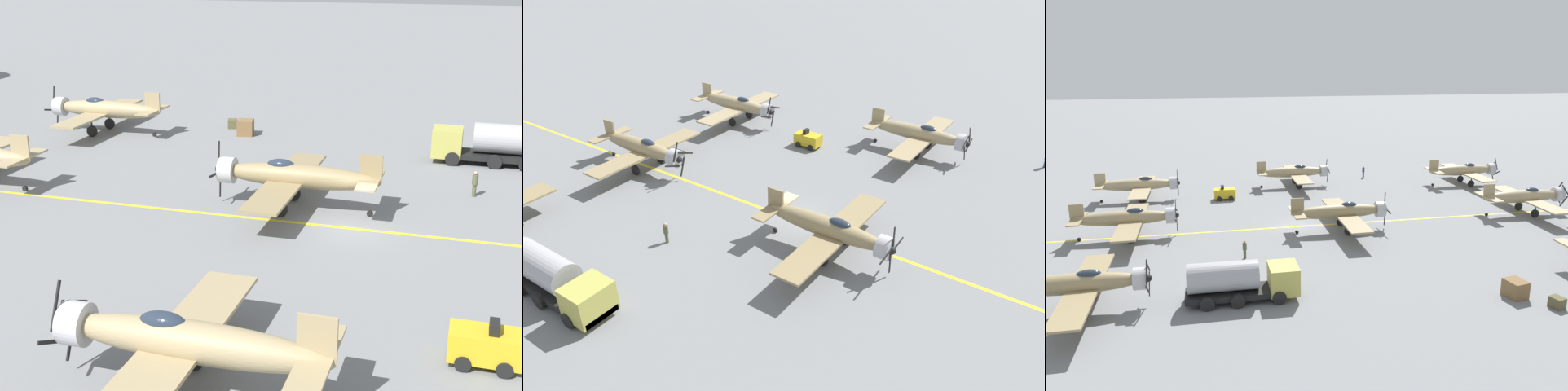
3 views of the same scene
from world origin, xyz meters
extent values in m
plane|color=slate|center=(0.00, 0.00, 0.00)|extent=(400.00, 400.00, 0.00)
cube|color=yellow|center=(0.00, 0.00, 0.00)|extent=(0.30, 160.00, 0.01)
ellipsoid|color=tan|center=(-13.81, -17.41, 2.05)|extent=(1.50, 9.50, 1.42)
cylinder|color=#B7B7BC|center=(-13.81, -12.96, 2.05)|extent=(1.57, 0.90, 1.58)
ellipsoid|color=#232D3D|center=(-13.81, -16.27, 2.61)|extent=(0.80, 1.70, 0.76)
cube|color=tan|center=(-13.81, -16.65, 1.71)|extent=(12.00, 2.10, 0.16)
cube|color=tan|center=(-13.81, -21.50, 2.20)|extent=(4.40, 1.10, 0.12)
cube|color=tan|center=(-13.81, -21.50, 2.85)|extent=(0.14, 1.30, 1.60)
sphere|color=black|center=(-13.81, -12.46, 2.05)|extent=(0.56, 0.56, 0.56)
cube|color=black|center=(-14.11, -12.46, 1.23)|extent=(0.73, 0.06, 1.69)
cube|color=black|center=(-12.99, -12.46, 1.75)|extent=(1.69, 0.06, 0.73)
cube|color=black|center=(-13.51, -12.46, 2.87)|extent=(0.73, 0.06, 1.69)
cube|color=black|center=(-14.63, -12.46, 2.35)|extent=(1.69, 0.06, 0.73)
cylinder|color=black|center=(-15.31, -16.65, 1.08)|extent=(0.14, 0.14, 1.26)
cylinder|color=black|center=(-15.31, -16.65, 0.45)|extent=(0.22, 0.90, 0.90)
cylinder|color=black|center=(-12.31, -16.65, 1.08)|extent=(0.14, 0.14, 1.26)
cylinder|color=black|center=(-12.31, -16.65, 0.45)|extent=(0.22, 0.90, 0.90)
cylinder|color=black|center=(-13.81, -21.56, 0.18)|extent=(0.12, 0.36, 0.36)
ellipsoid|color=#937F56|center=(2.20, 3.73, 2.05)|extent=(1.50, 9.50, 1.42)
cylinder|color=#B7B7BC|center=(2.20, 8.18, 2.05)|extent=(1.58, 0.90, 1.58)
ellipsoid|color=#232D3D|center=(2.20, 4.87, 2.61)|extent=(0.80, 1.70, 0.76)
cube|color=#937F56|center=(2.20, 4.49, 1.71)|extent=(12.00, 2.10, 0.16)
cube|color=#937F56|center=(2.20, -0.36, 2.20)|extent=(4.40, 1.10, 0.12)
cube|color=#937F56|center=(2.20, -0.36, 2.85)|extent=(0.14, 1.30, 1.60)
sphere|color=black|center=(2.20, 8.68, 2.05)|extent=(0.56, 0.56, 0.56)
cube|color=black|center=(2.28, 8.68, 1.18)|extent=(0.30, 0.06, 1.76)
cube|color=black|center=(3.08, 8.68, 2.13)|extent=(1.76, 0.06, 0.30)
cube|color=black|center=(2.13, 8.68, 2.92)|extent=(0.30, 0.06, 1.76)
cube|color=black|center=(1.33, 8.68, 1.97)|extent=(1.76, 0.06, 0.30)
cylinder|color=black|center=(0.70, 4.49, 1.08)|extent=(0.14, 0.14, 1.26)
cylinder|color=black|center=(0.70, 4.49, 0.45)|extent=(0.22, 0.90, 0.90)
cylinder|color=black|center=(3.70, 4.49, 1.08)|extent=(0.14, 0.14, 1.26)
cylinder|color=black|center=(3.70, 4.49, 0.45)|extent=(0.22, 0.90, 0.90)
cylinder|color=black|center=(2.20, -0.42, 0.18)|extent=(0.12, 0.36, 0.36)
ellipsoid|color=tan|center=(0.53, 25.36, 2.05)|extent=(1.50, 9.50, 1.42)
cylinder|color=#B7B7BC|center=(0.53, 29.81, 2.05)|extent=(1.58, 0.90, 1.58)
ellipsoid|color=#232D3D|center=(0.53, 26.50, 2.61)|extent=(0.80, 1.70, 0.76)
cube|color=tan|center=(0.53, 26.12, 1.71)|extent=(12.00, 2.10, 0.16)
cube|color=tan|center=(0.53, 21.27, 2.20)|extent=(4.40, 1.10, 0.12)
cube|color=tan|center=(0.53, 21.27, 2.85)|extent=(0.14, 1.30, 1.60)
sphere|color=black|center=(0.53, 30.31, 2.05)|extent=(0.56, 0.56, 0.56)
cube|color=black|center=(1.06, 30.31, 1.35)|extent=(1.16, 0.06, 1.49)
cube|color=black|center=(1.23, 30.31, 2.57)|extent=(1.49, 0.06, 1.16)
cube|color=black|center=(0.01, 30.31, 2.75)|extent=(1.16, 0.06, 1.49)
cube|color=black|center=(-0.17, 30.31, 1.53)|extent=(1.49, 0.06, 1.16)
cylinder|color=black|center=(-0.97, 26.12, 1.08)|extent=(0.14, 0.14, 1.26)
cylinder|color=black|center=(-0.97, 26.12, 0.45)|extent=(0.22, 0.90, 0.90)
cylinder|color=black|center=(2.03, 26.12, 1.08)|extent=(0.14, 0.14, 1.26)
cylinder|color=black|center=(2.03, 26.12, 0.45)|extent=(0.22, 0.90, 0.90)
cylinder|color=black|center=(0.53, 21.21, 0.18)|extent=(0.12, 0.36, 0.36)
ellipsoid|color=#937E55|center=(15.20, -18.22, 2.05)|extent=(1.50, 9.50, 1.42)
cylinder|color=#B7B7BC|center=(15.20, -13.77, 2.05)|extent=(1.57, 0.90, 1.58)
ellipsoid|color=#232D3D|center=(15.20, -17.08, 2.61)|extent=(0.80, 1.70, 0.76)
cube|color=#937E55|center=(15.20, -17.46, 1.71)|extent=(12.00, 2.10, 0.16)
sphere|color=black|center=(15.20, -13.27, 2.05)|extent=(0.56, 0.56, 0.56)
cube|color=black|center=(15.75, -13.27, 2.73)|extent=(1.20, 0.06, 1.45)
cube|color=black|center=(14.52, -13.27, 2.60)|extent=(1.45, 0.06, 1.20)
cube|color=black|center=(14.66, -13.27, 1.37)|extent=(1.20, 0.06, 1.45)
cube|color=black|center=(15.89, -13.27, 1.50)|extent=(1.45, 0.06, 1.20)
cylinder|color=black|center=(13.70, -17.46, 1.08)|extent=(0.14, 0.14, 1.26)
cylinder|color=black|center=(13.70, -17.46, 0.45)|extent=(0.22, 0.90, 0.90)
cylinder|color=black|center=(16.70, -17.46, 1.08)|extent=(0.14, 0.14, 1.26)
cylinder|color=black|center=(16.70, -17.46, 0.45)|extent=(0.22, 0.90, 0.90)
ellipsoid|color=tan|center=(-13.78, 25.61, 2.05)|extent=(1.50, 9.50, 1.42)
cylinder|color=#B7B7BC|center=(-13.78, 30.06, 2.05)|extent=(1.57, 0.90, 1.58)
ellipsoid|color=#232D3D|center=(-13.78, 26.75, 2.61)|extent=(0.80, 1.70, 0.76)
cube|color=tan|center=(-13.78, 26.37, 1.71)|extent=(12.00, 2.10, 0.16)
cube|color=tan|center=(-13.78, 21.52, 2.20)|extent=(4.40, 1.10, 0.12)
cube|color=tan|center=(-13.78, 21.52, 2.85)|extent=(0.14, 1.30, 1.60)
sphere|color=black|center=(-13.78, 30.56, 2.05)|extent=(0.56, 0.56, 0.56)
cube|color=black|center=(-14.54, 30.56, 2.48)|extent=(1.59, 0.06, 0.98)
cube|color=black|center=(-14.21, 30.56, 1.29)|extent=(0.98, 0.06, 1.59)
cube|color=black|center=(-13.01, 30.56, 1.62)|extent=(1.59, 0.06, 0.98)
cube|color=black|center=(-13.35, 30.56, 2.81)|extent=(0.98, 0.06, 1.59)
cylinder|color=black|center=(-15.28, 26.37, 1.08)|extent=(0.14, 0.14, 1.26)
cylinder|color=black|center=(-15.28, 26.37, 0.45)|extent=(0.22, 0.90, 0.90)
cylinder|color=black|center=(-12.28, 26.37, 1.08)|extent=(0.14, 0.14, 1.26)
cylinder|color=black|center=(-12.28, 26.37, 0.45)|extent=(0.22, 0.90, 0.90)
cylinder|color=black|center=(-13.78, 21.46, 0.18)|extent=(0.12, 0.36, 0.36)
ellipsoid|color=tan|center=(-17.28, 2.41, 2.05)|extent=(1.50, 9.50, 1.42)
cylinder|color=#B7B7BC|center=(-17.28, 6.86, 2.05)|extent=(1.58, 0.90, 1.58)
ellipsoid|color=#232D3D|center=(-17.28, 3.55, 2.61)|extent=(0.80, 1.70, 0.76)
cube|color=tan|center=(-17.28, 3.17, 1.71)|extent=(12.00, 2.10, 0.16)
cube|color=tan|center=(-17.28, -1.68, 2.20)|extent=(4.40, 1.10, 0.12)
cube|color=tan|center=(-17.28, -1.68, 2.85)|extent=(0.14, 1.30, 1.60)
sphere|color=black|center=(-17.28, 7.36, 2.05)|extent=(0.56, 0.56, 0.56)
cube|color=black|center=(-18.07, 7.36, 1.67)|extent=(1.64, 0.06, 0.88)
cube|color=black|center=(-16.91, 7.36, 1.26)|extent=(0.88, 0.06, 1.64)
cube|color=black|center=(-16.49, 7.36, 2.43)|extent=(1.64, 0.06, 0.88)
cube|color=black|center=(-17.66, 7.36, 2.84)|extent=(0.88, 0.06, 1.64)
cylinder|color=black|center=(-18.78, 3.17, 1.08)|extent=(0.14, 0.14, 1.26)
cylinder|color=black|center=(-18.78, 3.17, 0.45)|extent=(0.22, 0.90, 0.90)
cylinder|color=black|center=(-15.78, 3.17, 1.08)|extent=(0.14, 0.14, 1.26)
cylinder|color=black|center=(-15.78, 3.17, 0.45)|extent=(0.22, 0.90, 0.90)
cylinder|color=black|center=(-17.28, -1.74, 0.18)|extent=(0.12, 0.36, 0.36)
ellipsoid|color=#99855C|center=(0.25, -16.97, 2.05)|extent=(1.50, 9.50, 1.42)
cylinder|color=#B7B7BC|center=(0.25, -12.52, 2.05)|extent=(1.58, 0.90, 1.58)
ellipsoid|color=#232D3D|center=(0.25, -15.83, 2.61)|extent=(0.80, 1.70, 0.76)
cube|color=#99855C|center=(0.25, -16.21, 1.71)|extent=(12.00, 2.10, 0.16)
cube|color=#99855C|center=(0.25, -21.06, 2.20)|extent=(4.40, 1.10, 0.12)
cube|color=#99855C|center=(0.25, -21.06, 2.85)|extent=(0.14, 1.30, 1.60)
sphere|color=black|center=(0.25, -12.02, 2.05)|extent=(0.56, 0.56, 0.56)
cube|color=black|center=(-0.07, -12.02, 1.23)|extent=(0.75, 0.06, 1.69)
cube|color=black|center=(1.06, -12.02, 1.74)|extent=(1.69, 0.06, 0.75)
cube|color=black|center=(0.56, -12.02, 2.87)|extent=(0.75, 0.06, 1.69)
cube|color=black|center=(-0.57, -12.02, 2.36)|extent=(1.69, 0.06, 0.75)
cylinder|color=black|center=(-1.25, -16.21, 1.08)|extent=(0.14, 0.14, 1.26)
cylinder|color=black|center=(-1.25, -16.21, 0.45)|extent=(0.22, 0.90, 0.90)
cylinder|color=black|center=(1.75, -16.21, 1.08)|extent=(0.14, 0.14, 1.26)
cylinder|color=black|center=(1.75, -16.21, 0.45)|extent=(0.22, 0.90, 0.90)
cylinder|color=black|center=(0.25, -21.12, 0.18)|extent=(0.12, 0.36, 0.36)
cube|color=black|center=(15.70, -6.83, 0.62)|extent=(2.25, 8.00, 0.40)
cube|color=#B2AD4C|center=(15.70, -3.87, 1.42)|extent=(2.50, 2.08, 2.00)
cylinder|color=#9E9EA3|center=(15.70, -8.15, 1.93)|extent=(2.10, 4.96, 2.10)
cylinder|color=black|center=(14.52, -4.35, 0.50)|extent=(0.30, 1.00, 1.00)
cylinder|color=black|center=(16.89, -4.35, 0.50)|extent=(0.30, 1.00, 1.00)
cylinder|color=black|center=(14.52, -7.23, 0.50)|extent=(0.30, 1.00, 1.00)
cylinder|color=black|center=(16.89, -7.23, 0.50)|extent=(0.30, 1.00, 1.00)
cylinder|color=black|center=(14.52, -9.31, 0.50)|extent=(0.30, 1.00, 1.00)
cylinder|color=black|center=(16.89, -9.31, 0.50)|extent=(0.30, 1.00, 1.00)
cube|color=gold|center=(-12.39, -6.83, 0.80)|extent=(1.40, 2.60, 1.10)
cube|color=black|center=(-12.39, -7.09, 1.57)|extent=(0.70, 0.36, 0.44)
cylinder|color=black|center=(-13.08, -6.12, 0.30)|extent=(0.20, 0.60, 0.60)
cylinder|color=black|center=(-11.71, -6.12, 0.30)|extent=(0.20, 0.60, 0.60)
cylinder|color=black|center=(-13.08, -7.55, 0.30)|extent=(0.20, 0.60, 0.60)
cylinder|color=black|center=(-11.71, -7.55, 0.30)|extent=(0.20, 0.60, 0.60)
cylinder|color=#334256|center=(-20.88, 13.76, 0.40)|extent=(0.25, 0.25, 0.79)
cylinder|color=#334256|center=(-20.88, 13.76, 1.13)|extent=(0.36, 0.36, 0.66)
sphere|color=tan|center=(-20.88, 13.76, 1.56)|extent=(0.22, 0.22, 0.22)
cylinder|color=#515638|center=(7.71, -6.02, 0.39)|extent=(0.24, 0.24, 0.78)
cylinder|color=#515638|center=(7.71, -6.02, 1.10)|extent=(0.36, 0.36, 0.65)
sphere|color=tan|center=(7.71, -6.02, 1.53)|extent=(0.21, 0.21, 0.21)
cube|color=brown|center=(19.11, 12.58, 0.64)|extent=(1.73, 1.53, 1.28)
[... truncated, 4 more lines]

